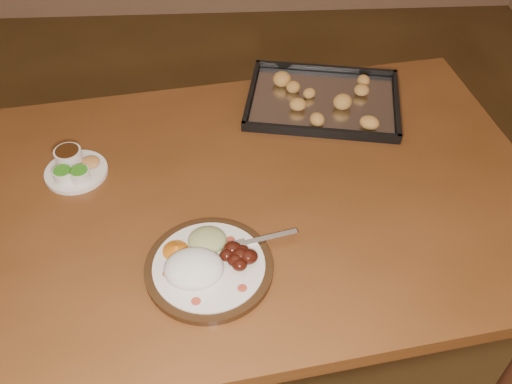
{
  "coord_description": "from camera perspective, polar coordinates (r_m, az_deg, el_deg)",
  "views": [
    {
      "loc": [
        0.27,
        -1.21,
        1.69
      ],
      "look_at": [
        0.32,
        -0.3,
        0.77
      ],
      "focal_mm": 40.0,
      "sensor_mm": 36.0,
      "label": 1
    }
  ],
  "objects": [
    {
      "name": "ground",
      "position": [
        2.1,
        -9.18,
        -9.29
      ],
      "size": [
        4.0,
        4.0,
        0.0
      ],
      "primitive_type": "plane",
      "color": "brown",
      "rests_on": "ground"
    },
    {
      "name": "dining_table",
      "position": [
        1.39,
        -3.17,
        -3.26
      ],
      "size": [
        1.62,
        1.11,
        0.75
      ],
      "rotation": [
        0.0,
        0.0,
        0.15
      ],
      "color": "brown",
      "rests_on": "ground"
    },
    {
      "name": "dinner_plate",
      "position": [
        1.17,
        -5.0,
        -7.21
      ],
      "size": [
        0.32,
        0.26,
        0.06
      ],
      "rotation": [
        0.0,
        0.0,
        0.44
      ],
      "color": "black",
      "rests_on": "dining_table"
    },
    {
      "name": "condiment_saucer",
      "position": [
        1.43,
        -17.76,
        2.37
      ],
      "size": [
        0.15,
        0.15,
        0.05
      ],
      "rotation": [
        0.0,
        0.0,
        0.27
      ],
      "color": "white",
      "rests_on": "dining_table"
    },
    {
      "name": "baking_tray",
      "position": [
        1.59,
        6.73,
        9.17
      ],
      "size": [
        0.46,
        0.37,
        0.04
      ],
      "rotation": [
        0.0,
        0.0,
        -0.18
      ],
      "color": "black",
      "rests_on": "dining_table"
    }
  ]
}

